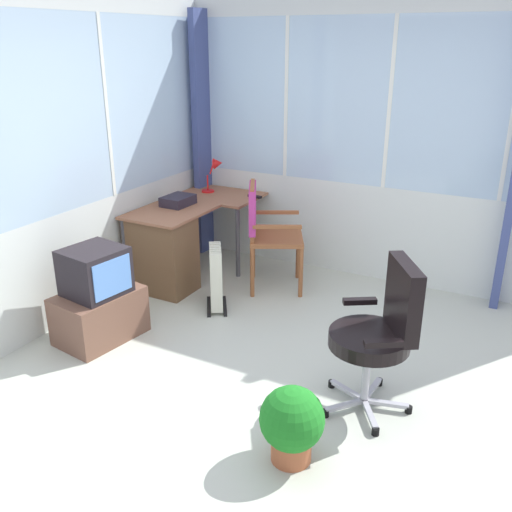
# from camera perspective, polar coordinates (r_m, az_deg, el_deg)

# --- Properties ---
(ground) EXTENTS (5.17, 5.04, 0.06)m
(ground) POSITION_cam_1_polar(r_m,az_deg,el_deg) (3.94, 3.11, -13.37)
(ground) COLOR beige
(north_window_panel) EXTENTS (4.17, 0.07, 2.59)m
(north_window_panel) POSITION_cam_1_polar(r_m,az_deg,el_deg) (4.58, -20.68, 8.36)
(north_window_panel) COLOR silver
(north_window_panel) RESTS_ON ground
(east_window_panel) EXTENTS (0.07, 4.04, 2.59)m
(east_window_panel) POSITION_cam_1_polar(r_m,az_deg,el_deg) (5.32, 13.23, 10.81)
(east_window_panel) COLOR silver
(east_window_panel) RESTS_ON ground
(curtain_corner) EXTENTS (0.26, 0.08, 2.49)m
(curtain_corner) POSITION_cam_1_polar(r_m,az_deg,el_deg) (5.99, -5.48, 11.92)
(curtain_corner) COLOR #425088
(curtain_corner) RESTS_ON ground
(desk) EXTENTS (1.41, 0.82, 0.73)m
(desk) POSITION_cam_1_polar(r_m,az_deg,el_deg) (5.26, -9.10, 0.84)
(desk) COLOR #986143
(desk) RESTS_ON ground
(desk_lamp) EXTENTS (0.23, 0.20, 0.35)m
(desk_lamp) POSITION_cam_1_polar(r_m,az_deg,el_deg) (5.83, -4.15, 8.79)
(desk_lamp) COLOR red
(desk_lamp) RESTS_ON desk
(tv_remote) EXTENTS (0.07, 0.16, 0.02)m
(tv_remote) POSITION_cam_1_polar(r_m,az_deg,el_deg) (5.61, -0.12, 6.10)
(tv_remote) COLOR black
(tv_remote) RESTS_ON desk
(paper_tray) EXTENTS (0.31, 0.24, 0.09)m
(paper_tray) POSITION_cam_1_polar(r_m,az_deg,el_deg) (5.38, -7.97, 5.63)
(paper_tray) COLOR #29232F
(paper_tray) RESTS_ON desk
(wooden_armchair) EXTENTS (0.65, 0.65, 1.00)m
(wooden_armchair) POSITION_cam_1_polar(r_m,az_deg,el_deg) (5.12, 0.67, 3.40)
(wooden_armchair) COLOR #93552F
(wooden_armchair) RESTS_ON ground
(office_chair) EXTENTS (0.62, 0.59, 0.99)m
(office_chair) POSITION_cam_1_polar(r_m,az_deg,el_deg) (3.51, 12.77, -7.02)
(office_chair) COLOR #B7B7BF
(office_chair) RESTS_ON ground
(tv_on_stand) EXTENTS (0.70, 0.53, 0.75)m
(tv_on_stand) POSITION_cam_1_polar(r_m,az_deg,el_deg) (4.49, -15.82, -4.33)
(tv_on_stand) COLOR brown
(tv_on_stand) RESTS_ON ground
(space_heater) EXTENTS (0.40, 0.34, 0.57)m
(space_heater) POSITION_cam_1_polar(r_m,az_deg,el_deg) (4.85, -4.11, -2.13)
(space_heater) COLOR silver
(space_heater) RESTS_ON ground
(potted_plant) EXTENTS (0.36, 0.36, 0.45)m
(potted_plant) POSITION_cam_1_polar(r_m,az_deg,el_deg) (3.20, 3.68, -16.61)
(potted_plant) COLOR #A65734
(potted_plant) RESTS_ON ground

